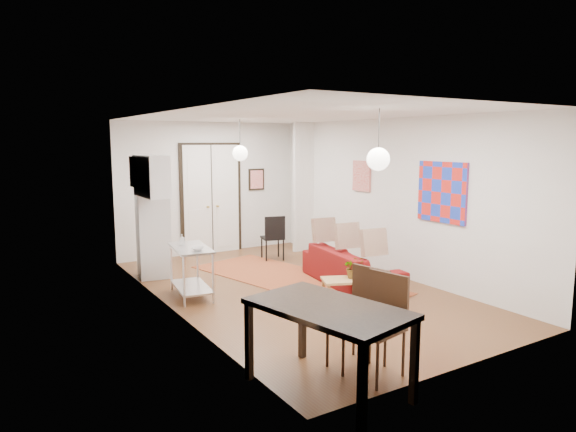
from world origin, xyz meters
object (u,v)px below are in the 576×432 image
coffee_table (348,282)px  fridge (153,235)px  kitchen_counter (191,266)px  sofa (351,267)px  dining_table (328,315)px  dining_chair_near (350,309)px  dining_chair_far (367,316)px  black_side_chair (270,233)px

coffee_table → fridge: 3.74m
kitchen_counter → fridge: (-0.13, 1.52, 0.27)m
sofa → dining_table: size_ratio=1.24×
sofa → dining_chair_near: size_ratio=1.99×
dining_chair_near → dining_chair_far: 0.28m
sofa → fridge: bearing=57.4°
dining_chair_far → dining_chair_near: bearing=167.7°
dining_chair_far → fridge: bearing=175.8°
kitchen_counter → dining_table: size_ratio=0.64×
sofa → dining_table: bearing=145.8°
fridge → sofa: bearing=-32.6°
kitchen_counter → dining_table: 3.72m
kitchen_counter → black_side_chair: bearing=42.8°
coffee_table → fridge: size_ratio=0.58×
fridge → dining_chair_far: bearing=-73.9°
kitchen_counter → dining_chair_far: (0.59, -3.60, 0.13)m
sofa → dining_chair_near: dining_chair_near is taller
coffee_table → fridge: bearing=125.1°
coffee_table → black_side_chair: bearing=82.3°
kitchen_counter → coffee_table: bearing=-29.2°
sofa → black_side_chair: bearing=12.0°
black_side_chair → fridge: bearing=17.9°
sofa → kitchen_counter: bearing=80.3°
kitchen_counter → sofa: bearing=-9.7°
coffee_table → kitchen_counter: bearing=142.8°
kitchen_counter → black_side_chair: black_side_chair is taller
sofa → dining_table: 3.92m
dining_table → dining_chair_near: (0.60, 0.39, -0.15)m
fridge → coffee_table: bearing=-46.9°
coffee_table → black_side_chair: size_ratio=0.96×
coffee_table → dining_table: size_ratio=0.52×
dining_table → dining_chair_far: (0.60, 0.11, -0.15)m
coffee_table → dining_chair_far: 2.54m
dining_table → sofa: bearing=47.8°
kitchen_counter → dining_chair_near: dining_chair_near is taller
dining_table → black_side_chair: 5.93m
dining_chair_far → black_side_chair: (1.84, 5.29, -0.08)m
kitchen_counter → fridge: 1.55m
dining_chair_near → black_side_chair: 5.33m
black_side_chair → dining_chair_near: bearing=84.0°
coffee_table → dining_table: dining_table is taller
coffee_table → dining_chair_far: dining_chair_far is taller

